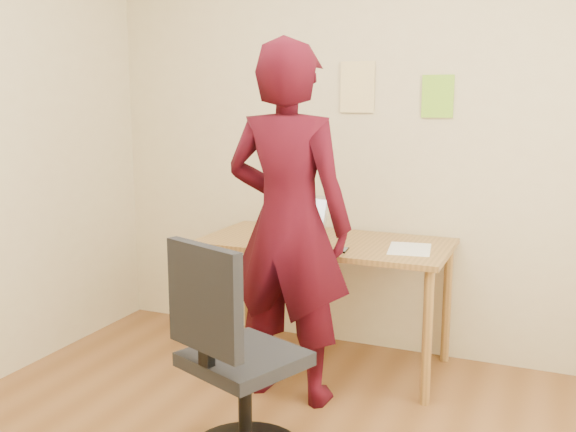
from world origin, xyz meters
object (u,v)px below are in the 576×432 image
at_px(person, 288,225).
at_px(office_chair, 233,370).
at_px(laptop, 293,230).
at_px(desk, 326,255).
at_px(phone, 342,250).

bearing_deg(person, office_chair, 95.42).
bearing_deg(laptop, desk, 26.53).
relative_size(phone, person, 0.07).
xyz_separation_m(laptop, office_chair, (0.20, -1.13, -0.37)).
bearing_deg(desk, office_chair, -89.78).
relative_size(laptop, phone, 3.54).
bearing_deg(office_chair, laptop, 121.50).
distance_m(phone, office_chair, 1.01).
bearing_deg(office_chair, phone, 102.01).
height_order(desk, office_chair, office_chair).
distance_m(desk, phone, 0.28).
relative_size(laptop, person, 0.23).
bearing_deg(phone, laptop, 147.31).
relative_size(office_chair, person, 0.54).
height_order(desk, laptop, laptop).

